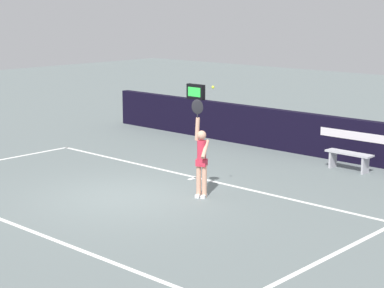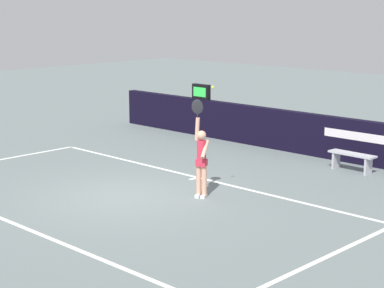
# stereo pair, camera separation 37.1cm
# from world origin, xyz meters

# --- Properties ---
(ground_plane) EXTENTS (60.00, 60.00, 0.00)m
(ground_plane) POSITION_xyz_m (0.00, 0.00, 0.00)
(ground_plane) COLOR slate
(court_lines) EXTENTS (11.21, 5.47, 0.00)m
(court_lines) POSITION_xyz_m (0.00, -0.19, 0.00)
(court_lines) COLOR white
(court_lines) RESTS_ON ground
(back_wall) EXTENTS (15.16, 0.28, 1.25)m
(back_wall) POSITION_xyz_m (0.00, 6.79, 0.62)
(back_wall) COLOR black
(back_wall) RESTS_ON ground
(speed_display) EXTENTS (0.73, 0.17, 0.51)m
(speed_display) POSITION_xyz_m (-3.96, 6.78, 1.50)
(speed_display) COLOR black
(speed_display) RESTS_ON back_wall
(tennis_player) EXTENTS (0.49, 0.41, 2.31)m
(tennis_player) POSITION_xyz_m (1.31, 1.21, 0.94)
(tennis_player) COLOR tan
(tennis_player) RESTS_ON ground
(tennis_ball) EXTENTS (0.07, 0.07, 0.07)m
(tennis_ball) POSITION_xyz_m (1.58, 1.30, 2.59)
(tennis_ball) COLOR #C9DD34
(courtside_bench_near) EXTENTS (1.34, 0.41, 0.50)m
(courtside_bench_near) POSITION_xyz_m (2.51, 5.85, 0.37)
(courtside_bench_near) COLOR #AEADB6
(courtside_bench_near) RESTS_ON ground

